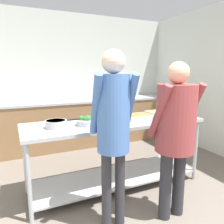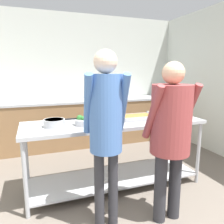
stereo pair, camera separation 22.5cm
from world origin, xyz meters
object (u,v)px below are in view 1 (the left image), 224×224
object	(u,v)px
serving_tray_vegetables	(136,117)
broccoli_bowl	(86,121)
guest_serving_left	(175,126)
sauce_pan	(56,124)
serving_tray_roast	(160,113)
plate_stack	(112,122)
guest_serving_right	(113,120)

from	to	relation	value
serving_tray_vegetables	broccoli_bowl	bearing A→B (deg)	-174.87
guest_serving_left	broccoli_bowl	bearing A→B (deg)	131.65
sauce_pan	serving_tray_roast	world-z (taller)	sauce_pan
sauce_pan	broccoli_bowl	bearing A→B (deg)	-6.47
broccoli_bowl	serving_tray_roast	xyz separation A→B (m)	(1.15, 0.14, -0.02)
plate_stack	guest_serving_right	size ratio (longest dim) A/B	0.17
sauce_pan	guest_serving_left	distance (m)	1.28
plate_stack	guest_serving_right	xyz separation A→B (m)	(-0.24, -0.56, 0.16)
serving_tray_vegetables	guest_serving_right	world-z (taller)	guest_serving_right
serving_tray_roast	broccoli_bowl	bearing A→B (deg)	-173.19
serving_tray_vegetables	guest_serving_left	bearing A→B (deg)	-92.57
plate_stack	serving_tray_vegetables	xyz separation A→B (m)	(0.40, 0.12, 0.00)
guest_serving_left	serving_tray_vegetables	bearing A→B (deg)	87.43
plate_stack	guest_serving_right	bearing A→B (deg)	-113.13
sauce_pan	guest_serving_left	xyz separation A→B (m)	(1.01, -0.79, 0.05)
broccoli_bowl	guest_serving_right	world-z (taller)	guest_serving_right
sauce_pan	broccoli_bowl	xyz separation A→B (m)	(0.34, -0.04, 0.00)
sauce_pan	broccoli_bowl	distance (m)	0.34
broccoli_bowl	serving_tray_roast	bearing A→B (deg)	6.81
sauce_pan	guest_serving_right	size ratio (longest dim) A/B	0.23
sauce_pan	plate_stack	distance (m)	0.65
serving_tray_roast	guest_serving_left	world-z (taller)	guest_serving_left
sauce_pan	serving_tray_vegetables	world-z (taller)	sauce_pan
sauce_pan	serving_tray_roast	xyz separation A→B (m)	(1.49, 0.10, -0.02)
plate_stack	sauce_pan	bearing A→B (deg)	171.69
broccoli_bowl	guest_serving_right	size ratio (longest dim) A/B	0.14
guest_serving_left	guest_serving_right	xyz separation A→B (m)	(-0.61, 0.13, 0.09)
broccoli_bowl	sauce_pan	bearing A→B (deg)	173.53
plate_stack	serving_tray_roast	bearing A→B (deg)	12.69
sauce_pan	serving_tray_vegetables	bearing A→B (deg)	1.33
broccoli_bowl	serving_tray_vegetables	xyz separation A→B (m)	(0.70, 0.06, -0.02)
sauce_pan	guest_serving_left	bearing A→B (deg)	-37.99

